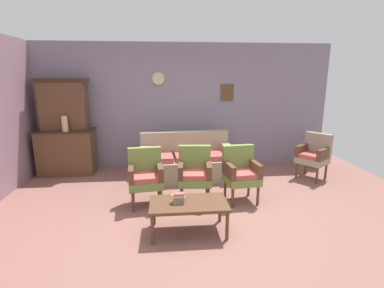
% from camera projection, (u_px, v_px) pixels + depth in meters
% --- Properties ---
extents(ground_plane, '(7.68, 7.68, 0.00)m').
position_uv_depth(ground_plane, '(201.00, 219.00, 4.15)').
color(ground_plane, '#84564C').
extents(wall_back_with_decor, '(6.40, 0.09, 2.70)m').
position_uv_depth(wall_back_with_decor, '(186.00, 106.00, 6.38)').
color(wall_back_with_decor, gray).
rests_on(wall_back_with_decor, ground).
extents(side_cabinet, '(1.16, 0.55, 0.93)m').
position_uv_depth(side_cabinet, '(67.00, 152.00, 5.99)').
color(side_cabinet, brown).
rests_on(side_cabinet, ground).
extents(cabinet_upper_hutch, '(0.99, 0.38, 1.03)m').
position_uv_depth(cabinet_upper_hutch, '(64.00, 104.00, 5.84)').
color(cabinet_upper_hutch, brown).
rests_on(cabinet_upper_hutch, side_cabinet).
extents(vase_on_cabinet, '(0.12, 0.12, 0.31)m').
position_uv_depth(vase_on_cabinet, '(65.00, 124.00, 5.68)').
color(vase_on_cabinet, '#D6AD82').
rests_on(vase_on_cabinet, side_cabinet).
extents(floral_couch, '(1.84, 0.91, 0.90)m').
position_uv_depth(floral_couch, '(186.00, 162.00, 5.75)').
color(floral_couch, gray).
rests_on(floral_couch, ground).
extents(armchair_near_couch_end, '(0.57, 0.54, 0.90)m').
position_uv_depth(armchair_near_couch_end, '(146.00, 174.00, 4.52)').
color(armchair_near_couch_end, olive).
rests_on(armchair_near_couch_end, ground).
extents(armchair_near_cabinet, '(0.56, 0.53, 0.90)m').
position_uv_depth(armchair_near_cabinet, '(195.00, 172.00, 4.64)').
color(armchair_near_cabinet, olive).
rests_on(armchair_near_cabinet, ground).
extents(armchair_row_middle, '(0.57, 0.54, 0.90)m').
position_uv_depth(armchair_row_middle, '(241.00, 171.00, 4.67)').
color(armchair_row_middle, olive).
rests_on(armchair_row_middle, ground).
extents(wingback_chair_by_fireplace, '(0.70, 0.71, 0.90)m').
position_uv_depth(wingback_chair_by_fireplace, '(314.00, 154.00, 5.70)').
color(wingback_chair_by_fireplace, gray).
rests_on(wingback_chair_by_fireplace, ground).
extents(coffee_table, '(1.00, 0.56, 0.42)m').
position_uv_depth(coffee_table, '(189.00, 205.00, 3.72)').
color(coffee_table, brown).
rests_on(coffee_table, ground).
extents(book_stack_on_table, '(0.17, 0.11, 0.13)m').
position_uv_depth(book_stack_on_table, '(179.00, 198.00, 3.68)').
color(book_stack_on_table, gray).
rests_on(book_stack_on_table, coffee_table).
extents(floor_vase_by_wall, '(0.24, 0.24, 0.68)m').
position_uv_depth(floor_vase_by_wall, '(316.00, 153.00, 6.41)').
color(floor_vase_by_wall, olive).
rests_on(floor_vase_by_wall, ground).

